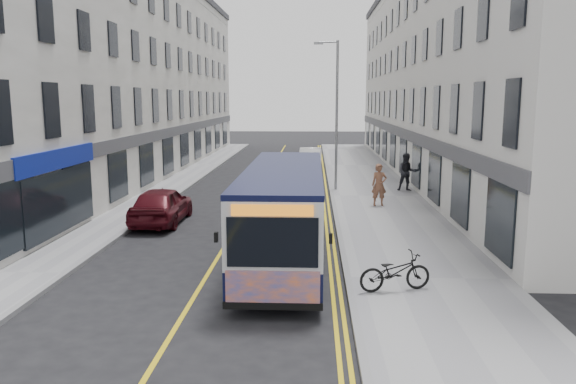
# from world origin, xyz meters

# --- Properties ---
(ground) EXTENTS (140.00, 140.00, 0.00)m
(ground) POSITION_xyz_m (0.00, 0.00, 0.00)
(ground) COLOR black
(ground) RESTS_ON ground
(pavement_east) EXTENTS (4.50, 64.00, 0.12)m
(pavement_east) POSITION_xyz_m (6.25, 12.00, 0.06)
(pavement_east) COLOR gray
(pavement_east) RESTS_ON ground
(pavement_west) EXTENTS (2.00, 64.00, 0.12)m
(pavement_west) POSITION_xyz_m (-5.00, 12.00, 0.06)
(pavement_west) COLOR gray
(pavement_west) RESTS_ON ground
(kerb_east) EXTENTS (0.18, 64.00, 0.13)m
(kerb_east) POSITION_xyz_m (4.00, 12.00, 0.07)
(kerb_east) COLOR slate
(kerb_east) RESTS_ON ground
(kerb_west) EXTENTS (0.18, 64.00, 0.13)m
(kerb_west) POSITION_xyz_m (-4.00, 12.00, 0.07)
(kerb_west) COLOR slate
(kerb_west) RESTS_ON ground
(road_centre_line) EXTENTS (0.12, 64.00, 0.01)m
(road_centre_line) POSITION_xyz_m (0.00, 12.00, 0.00)
(road_centre_line) COLOR gold
(road_centre_line) RESTS_ON ground
(road_dbl_yellow_inner) EXTENTS (0.10, 64.00, 0.01)m
(road_dbl_yellow_inner) POSITION_xyz_m (3.55, 12.00, 0.00)
(road_dbl_yellow_inner) COLOR gold
(road_dbl_yellow_inner) RESTS_ON ground
(road_dbl_yellow_outer) EXTENTS (0.10, 64.00, 0.01)m
(road_dbl_yellow_outer) POSITION_xyz_m (3.75, 12.00, 0.00)
(road_dbl_yellow_outer) COLOR gold
(road_dbl_yellow_outer) RESTS_ON ground
(terrace_east) EXTENTS (6.00, 46.00, 13.00)m
(terrace_east) POSITION_xyz_m (11.50, 21.00, 6.50)
(terrace_east) COLOR silver
(terrace_east) RESTS_ON ground
(terrace_west) EXTENTS (6.00, 46.00, 13.00)m
(terrace_west) POSITION_xyz_m (-9.00, 21.00, 6.50)
(terrace_west) COLOR silver
(terrace_west) RESTS_ON ground
(streetlamp) EXTENTS (1.32, 0.18, 8.00)m
(streetlamp) POSITION_xyz_m (4.17, 14.00, 4.38)
(streetlamp) COLOR gray
(streetlamp) RESTS_ON ground
(city_bus) EXTENTS (2.35, 10.03, 2.91)m
(city_bus) POSITION_xyz_m (2.13, 0.81, 1.59)
(city_bus) COLOR black
(city_bus) RESTS_ON ground
(bicycle) EXTENTS (2.01, 1.13, 1.00)m
(bicycle) POSITION_xyz_m (5.13, -2.30, 0.62)
(bicycle) COLOR black
(bicycle) RESTS_ON pavement_east
(pedestrian_near) EXTENTS (0.74, 0.52, 1.93)m
(pedestrian_near) POSITION_xyz_m (6.05, 9.35, 1.09)
(pedestrian_near) COLOR brown
(pedestrian_near) RESTS_ON pavement_east
(pedestrian_far) EXTENTS (1.00, 0.79, 2.01)m
(pedestrian_far) POSITION_xyz_m (8.00, 13.61, 1.13)
(pedestrian_far) COLOR black
(pedestrian_far) RESTS_ON pavement_east
(car_white) EXTENTS (1.71, 4.44, 1.44)m
(car_white) POSITION_xyz_m (2.79, 24.32, 0.72)
(car_white) COLOR silver
(car_white) RESTS_ON ground
(car_maroon) EXTENTS (1.80, 4.46, 1.52)m
(car_maroon) POSITION_xyz_m (-3.09, 5.73, 0.76)
(car_maroon) COLOR #450B13
(car_maroon) RESTS_ON ground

